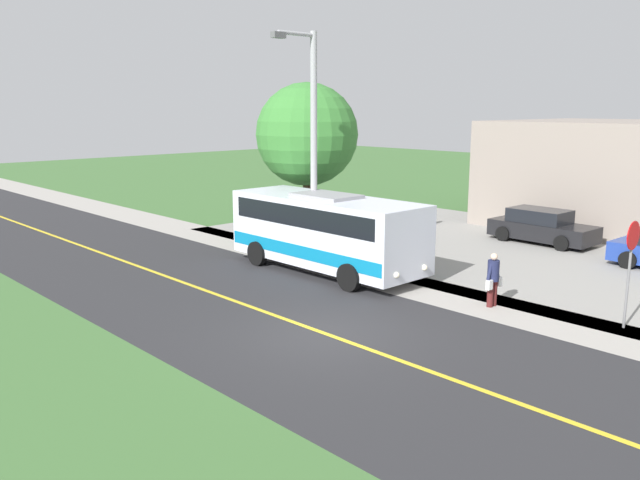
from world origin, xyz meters
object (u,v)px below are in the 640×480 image
object	(u,v)px
shuttle_bus_front	(326,229)
tree_curbside	(307,135)
street_light_pole	(311,140)
parked_car_near	(542,227)
pedestrian_with_bags	(493,278)
stop_sign	(631,256)

from	to	relation	value
shuttle_bus_front	tree_curbside	distance (m)	5.87
street_light_pole	parked_car_near	size ratio (longest dim) A/B	1.88
shuttle_bus_front	pedestrian_with_bags	world-z (taller)	shuttle_bus_front
shuttle_bus_front	street_light_pole	distance (m)	3.26
stop_sign	parked_car_near	world-z (taller)	stop_sign
street_light_pole	parked_car_near	distance (m)	11.29
shuttle_bus_front	stop_sign	size ratio (longest dim) A/B	2.68
shuttle_bus_front	stop_sign	distance (m)	9.94
pedestrian_with_bags	tree_curbside	distance (m)	11.34
stop_sign	shuttle_bus_front	bearing A→B (deg)	-81.10
parked_car_near	pedestrian_with_bags	bearing A→B (deg)	20.38
street_light_pole	parked_car_near	bearing A→B (deg)	158.22
stop_sign	tree_curbside	size ratio (longest dim) A/B	0.43
shuttle_bus_front	parked_car_near	bearing A→B (deg)	164.50
shuttle_bus_front	street_light_pole	size ratio (longest dim) A/B	0.93
street_light_pole	tree_curbside	world-z (taller)	street_light_pole
street_light_pole	tree_curbside	size ratio (longest dim) A/B	1.23
street_light_pole	pedestrian_with_bags	bearing A→B (deg)	92.50
shuttle_bus_front	tree_curbside	size ratio (longest dim) A/B	1.14
parked_car_near	shuttle_bus_front	bearing A→B (deg)	-15.50
shuttle_bus_front	street_light_pole	xyz separation A→B (m)	(-0.32, -1.11, 3.05)
shuttle_bus_front	tree_curbside	xyz separation A→B (m)	(-2.84, -4.13, 3.07)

